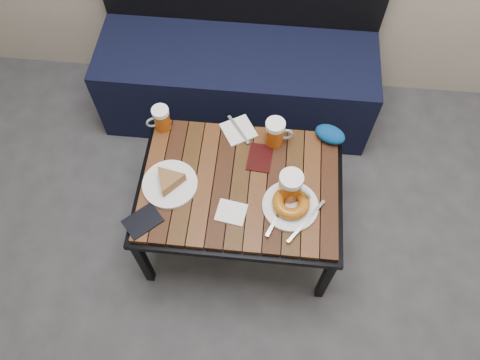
# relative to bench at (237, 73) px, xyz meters

# --- Properties ---
(room_shell) EXTENTS (4.00, 4.00, 4.00)m
(room_shell) POSITION_rel_bench_xyz_m (0.17, -1.26, 1.48)
(room_shell) COLOR gray
(room_shell) RESTS_ON ground
(bench) EXTENTS (1.40, 0.50, 0.95)m
(bench) POSITION_rel_bench_xyz_m (0.00, 0.00, 0.00)
(bench) COLOR black
(bench) RESTS_ON ground
(cafe_table) EXTENTS (0.84, 0.62, 0.47)m
(cafe_table) POSITION_rel_bench_xyz_m (0.09, -0.77, 0.16)
(cafe_table) COLOR black
(cafe_table) RESTS_ON ground
(beer_mug_left) EXTENTS (0.11, 0.09, 0.12)m
(beer_mug_left) POSITION_rel_bench_xyz_m (-0.27, -0.52, 0.26)
(beer_mug_left) COLOR #A5460D
(beer_mug_left) RESTS_ON cafe_table
(beer_mug_centre) EXTENTS (0.12, 0.09, 0.13)m
(beer_mug_centre) POSITION_rel_bench_xyz_m (0.22, -0.55, 0.27)
(beer_mug_centre) COLOR #A5460D
(beer_mug_centre) RESTS_ON cafe_table
(beer_mug_right) EXTENTS (0.14, 0.12, 0.15)m
(beer_mug_right) POSITION_rel_bench_xyz_m (0.29, -0.81, 0.27)
(beer_mug_right) COLOR #A5460D
(beer_mug_right) RESTS_ON cafe_table
(plate_pie) EXTENTS (0.22, 0.22, 0.06)m
(plate_pie) POSITION_rel_bench_xyz_m (-0.19, -0.81, 0.22)
(plate_pie) COLOR white
(plate_pie) RESTS_ON cafe_table
(plate_bagel) EXTENTS (0.25, 0.27, 0.06)m
(plate_bagel) POSITION_rel_bench_xyz_m (0.30, -0.86, 0.22)
(plate_bagel) COLOR white
(plate_bagel) RESTS_ON cafe_table
(napkin_left) EXTENTS (0.18, 0.18, 0.01)m
(napkin_left) POSITION_rel_bench_xyz_m (0.06, -0.51, 0.20)
(napkin_left) COLOR white
(napkin_left) RESTS_ON cafe_table
(napkin_right) EXTENTS (0.13, 0.11, 0.01)m
(napkin_right) POSITION_rel_bench_xyz_m (0.07, -0.90, 0.20)
(napkin_right) COLOR white
(napkin_right) RESTS_ON cafe_table
(passport_navy) EXTENTS (0.17, 0.17, 0.01)m
(passport_navy) POSITION_rel_bench_xyz_m (-0.27, -0.98, 0.20)
(passport_navy) COLOR black
(passport_navy) RESTS_ON cafe_table
(passport_burgundy) EXTENTS (0.11, 0.14, 0.01)m
(passport_burgundy) POSITION_rel_bench_xyz_m (0.16, -0.64, 0.20)
(passport_burgundy) COLOR black
(passport_burgundy) RESTS_ON cafe_table
(knit_pouch) EXTENTS (0.16, 0.13, 0.06)m
(knit_pouch) POSITION_rel_bench_xyz_m (0.45, -0.51, 0.23)
(knit_pouch) COLOR #04107A
(knit_pouch) RESTS_ON cafe_table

